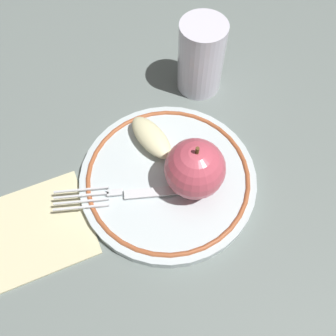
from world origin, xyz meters
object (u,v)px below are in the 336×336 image
Objects in this scene: apple_slice_front at (151,137)px; drinking_glass at (201,57)px; fork at (137,194)px; plate at (168,179)px; apple_red_whole at (195,169)px; napkin_folded at (28,231)px.

apple_slice_front is 0.14m from drinking_glass.
apple_slice_front is 0.43× the size of fork.
drinking_glass is at bearing 113.86° from apple_slice_front.
drinking_glass is at bearing -119.30° from fork.
drinking_glass reaches higher than plate.
napkin_folded is at bearing -19.21° from apple_red_whole.
drinking_glass is (-0.12, -0.14, 0.00)m from apple_red_whole.
plate is 0.06m from apple_red_whole.
plate is 1.28× the size of fork.
fork is (0.07, -0.03, -0.04)m from apple_red_whole.
plate is 0.06m from apple_slice_front.
drinking_glass is at bearing -167.72° from napkin_folded.
apple_red_whole reaches higher than napkin_folded.
apple_slice_front is 0.69× the size of drinking_glass.
apple_red_whole is at bearing -173.32° from fork.
drinking_glass is at bearing -130.13° from apple_red_whole.
fork is at bearing -23.01° from apple_red_whole.
drinking_glass is (-0.18, -0.11, 0.04)m from fork.
apple_slice_front is 0.08m from fork.
apple_slice_front is at bearing -101.90° from plate.
apple_red_whole is at bearing 5.17° from apple_slice_front.
drinking_glass is 0.33m from napkin_folded.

